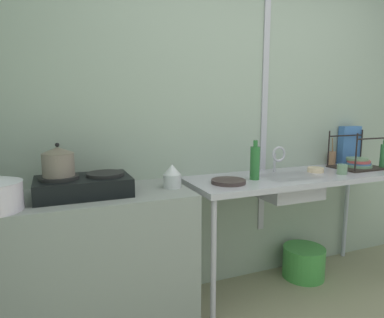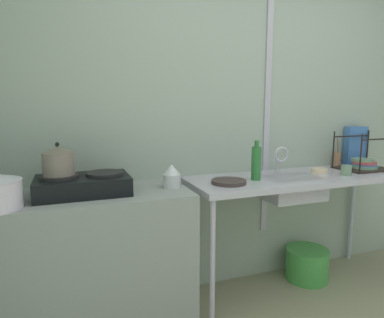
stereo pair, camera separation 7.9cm
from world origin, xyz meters
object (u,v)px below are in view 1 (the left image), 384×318
(bottle_by_rack, at_px, (384,156))
(stove, at_px, (83,185))
(frying_pan, at_px, (228,181))
(percolator, at_px, (172,176))
(small_bowl_on_drainboard, at_px, (316,170))
(sink_basin, at_px, (289,187))
(faucet, at_px, (278,156))
(cereal_box, at_px, (349,145))
(dish_rack, at_px, (358,163))
(pot_on_left_burner, at_px, (58,161))
(utensil_jar, at_px, (332,158))
(cup_by_rack, at_px, (342,169))
(bucket_on_floor, at_px, (304,262))
(bottle_by_sink, at_px, (255,162))

(bottle_by_rack, bearing_deg, stove, 178.47)
(stove, height_order, frying_pan, stove)
(percolator, height_order, small_bowl_on_drainboard, percolator)
(sink_basin, height_order, small_bowl_on_drainboard, small_bowl_on_drainboard)
(percolator, bearing_deg, stove, 177.65)
(sink_basin, bearing_deg, small_bowl_on_drainboard, 10.94)
(sink_basin, xyz_separation_m, faucet, (-0.01, 0.14, 0.22))
(bottle_by_rack, bearing_deg, cereal_box, 106.07)
(dish_rack, bearing_deg, stove, -179.46)
(pot_on_left_burner, bearing_deg, bottle_by_rack, -1.45)
(cereal_box, bearing_deg, small_bowl_on_drainboard, -156.09)
(bottle_by_rack, height_order, utensil_jar, same)
(frying_pan, distance_m, cereal_box, 1.41)
(cup_by_rack, height_order, bucket_on_floor, cup_by_rack)
(small_bowl_on_drainboard, distance_m, bottle_by_rack, 0.64)
(bottle_by_sink, distance_m, bottle_by_rack, 1.23)
(bottle_by_rack, distance_m, bucket_on_floor, 1.11)
(sink_basin, relative_size, frying_pan, 1.83)
(stove, height_order, sink_basin, stove)
(percolator, relative_size, bucket_on_floor, 0.44)
(dish_rack, bearing_deg, cereal_box, 62.55)
(percolator, relative_size, sink_basin, 0.35)
(pot_on_left_burner, relative_size, bottle_by_rack, 0.77)
(small_bowl_on_drainboard, bearing_deg, frying_pan, -174.25)
(faucet, xyz_separation_m, utensil_jar, (0.67, 0.12, -0.07))
(pot_on_left_burner, relative_size, utensil_jar, 0.78)
(bottle_by_sink, relative_size, bottle_by_rack, 1.15)
(frying_pan, height_order, utensil_jar, utensil_jar)
(stove, bearing_deg, utensil_jar, 6.13)
(sink_basin, distance_m, utensil_jar, 0.72)
(cup_by_rack, xyz_separation_m, bucket_on_floor, (-0.16, 0.18, -0.80))
(dish_rack, xyz_separation_m, bottle_by_rack, (0.19, -0.08, 0.06))
(pot_on_left_burner, height_order, frying_pan, pot_on_left_burner)
(cereal_box, relative_size, utensil_jar, 1.39)
(faucet, relative_size, frying_pan, 0.90)
(utensil_jar, xyz_separation_m, bucket_on_floor, (-0.40, -0.16, -0.83))
(percolator, xyz_separation_m, sink_basin, (0.92, -0.01, -0.15))
(sink_basin, height_order, utensil_jar, utensil_jar)
(pot_on_left_burner, distance_m, dish_rack, 2.33)
(frying_pan, xyz_separation_m, bottle_by_sink, (0.23, 0.04, 0.11))
(pot_on_left_burner, xyz_separation_m, frying_pan, (1.06, -0.06, -0.19))
(dish_rack, distance_m, bottle_by_rack, 0.21)
(dish_rack, relative_size, small_bowl_on_drainboard, 3.19)
(frying_pan, bearing_deg, small_bowl_on_drainboard, 5.75)
(percolator, bearing_deg, bottle_by_rack, -1.29)
(pot_on_left_burner, relative_size, bucket_on_floor, 0.56)
(faucet, bearing_deg, utensil_jar, 10.00)
(small_bowl_on_drainboard, xyz_separation_m, bottle_by_rack, (0.63, -0.09, 0.09))
(faucet, bearing_deg, percolator, -171.76)
(dish_rack, xyz_separation_m, bucket_on_floor, (-0.48, 0.04, -0.81))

